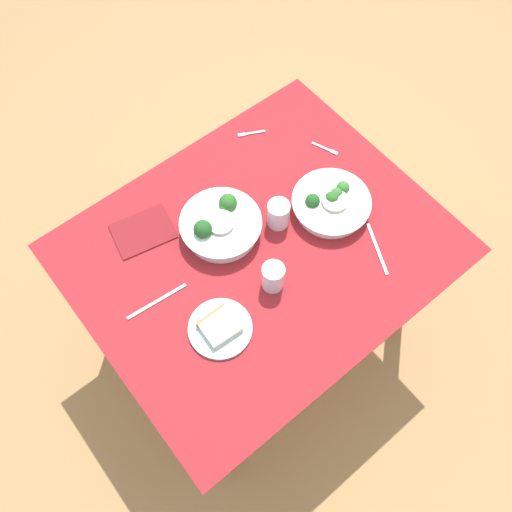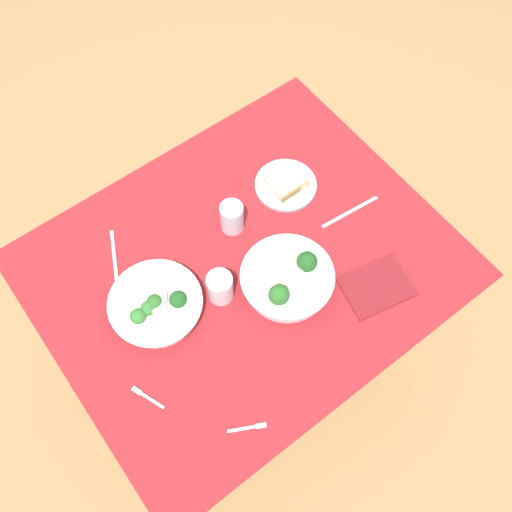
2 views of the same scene
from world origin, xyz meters
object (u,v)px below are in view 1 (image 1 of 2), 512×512
fork_by_far_bowl (326,149)px  table_knife_left (157,301)px  table_knife_right (377,249)px  napkin_folded_upper (143,231)px  broccoli_bowl_far (331,203)px  water_glass_side (278,214)px  bread_side_plate (220,328)px  fork_by_near_bowl (250,133)px  water_glass_center (273,277)px  broccoli_bowl_near (221,225)px

fork_by_far_bowl → table_knife_left: 0.81m
table_knife_right → napkin_folded_upper: 0.77m
broccoli_bowl_far → water_glass_side: water_glass_side is taller
bread_side_plate → water_glass_side: bearing=-154.7°
water_glass_side → napkin_folded_upper: water_glass_side is taller
water_glass_side → fork_by_near_bowl: size_ratio=1.04×
broccoli_bowl_far → bread_side_plate: bearing=11.2°
fork_by_near_bowl → table_knife_left: 0.72m
water_glass_side → table_knife_right: 0.34m
broccoli_bowl_far → table_knife_right: bearing=94.0°
water_glass_center → fork_by_near_bowl: (-0.32, -0.51, -0.05)m
water_glass_center → napkin_folded_upper: size_ratio=0.54×
broccoli_bowl_near → table_knife_right: size_ratio=1.39×
broccoli_bowl_far → fork_by_near_bowl: broccoli_bowl_far is taller
water_glass_side → broccoli_bowl_far: bearing=157.6°
broccoli_bowl_far → fork_by_far_bowl: size_ratio=2.66×
water_glass_side → fork_by_far_bowl: (-0.33, -0.12, -0.05)m
fork_by_far_bowl → table_knife_left: same height
table_knife_left → broccoli_bowl_near: bearing=-160.5°
table_knife_right → table_knife_left: bearing=91.4°
fork_by_near_bowl → table_knife_right: size_ratio=0.50×
fork_by_near_bowl → napkin_folded_upper: 0.54m
bread_side_plate → water_glass_side: water_glass_side is taller
broccoli_bowl_far → fork_by_far_bowl: broccoli_bowl_far is taller
broccoli_bowl_far → table_knife_right: size_ratio=1.37×
water_glass_side → napkin_folded_upper: size_ratio=0.51×
broccoli_bowl_near → water_glass_side: size_ratio=2.71×
broccoli_bowl_near → water_glass_side: 0.19m
table_knife_right → water_glass_side: bearing=58.8°
bread_side_plate → broccoli_bowl_far: bearing=-168.8°
broccoli_bowl_near → fork_by_near_bowl: (-0.33, -0.26, -0.04)m
table_knife_right → water_glass_center: bearing=96.5°
broccoli_bowl_far → table_knife_left: 0.65m
broccoli_bowl_far → water_glass_center: bearing=15.8°
broccoli_bowl_near → napkin_folded_upper: (0.20, -0.16, -0.04)m
broccoli_bowl_near → fork_by_near_bowl: broccoli_bowl_near is taller
water_glass_side → broccoli_bowl_near: bearing=-28.7°
broccoli_bowl_near → water_glass_center: size_ratio=2.58×
water_glass_center → fork_by_far_bowl: size_ratio=1.05×
broccoli_bowl_far → water_glass_side: 0.18m
napkin_folded_upper → broccoli_bowl_near: bearing=142.0°
broccoli_bowl_far → table_knife_left: size_ratio=1.28×
broccoli_bowl_near → water_glass_center: (-0.01, 0.25, 0.01)m
table_knife_left → table_knife_right: (-0.66, 0.30, 0.00)m
bread_side_plate → table_knife_right: size_ratio=1.01×
water_glass_side → fork_by_near_bowl: water_glass_side is taller
broccoli_bowl_far → table_knife_right: broccoli_bowl_far is taller
table_knife_right → napkin_folded_upper: size_ratio=1.00×
broccoli_bowl_near → water_glass_center: broccoli_bowl_near is taller
table_knife_left → table_knife_right: 0.72m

